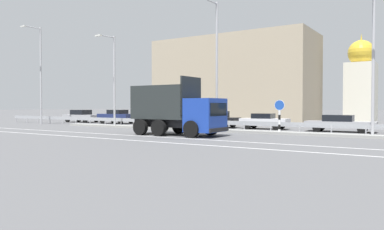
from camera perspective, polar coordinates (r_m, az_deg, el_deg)
name	(u,v)px	position (r m, az deg, el deg)	size (l,w,h in m)	color
ground_plane	(181,133)	(26.49, -1.73, -2.75)	(320.00, 320.00, 0.00)	#565659
lane_strip_0	(160,137)	(23.06, -4.90, -3.37)	(52.75, 0.16, 0.01)	silver
lane_strip_1	(132,140)	(21.13, -9.11, -3.83)	(52.75, 0.16, 0.01)	silver
median_island	(201,130)	(28.76, 1.33, -2.24)	(29.02, 1.10, 0.18)	gray
median_guardrail	(208,123)	(29.70, 2.48, -1.20)	(52.75, 0.09, 0.78)	#9EA0A5
dump_truck	(186,116)	(24.03, -0.90, -0.11)	(6.30, 2.63, 3.77)	#19389E
median_road_sign	(279,116)	(25.99, 13.18, -0.18)	(0.71, 0.16, 2.33)	white
street_lamp_0	(40,71)	(42.50, -22.20, 6.21)	(0.70, 2.16, 10.13)	#ADADB2
street_lamp_1	(113,77)	(34.38, -11.94, 5.75)	(0.71, 2.00, 8.18)	#ADADB2
street_lamp_2	(215,59)	(28.00, 3.58, 8.47)	(0.71, 2.75, 9.63)	#ADADB2
street_lamp_3	(373,39)	(24.94, 25.92, 10.37)	(0.71, 2.78, 10.61)	#ADADB2
parked_car_0	(82,116)	(45.50, -16.47, -0.15)	(4.65, 2.14, 1.45)	#A3A3A8
parked_car_1	(117,116)	(41.32, -11.39, -0.22)	(4.18, 2.08, 1.49)	navy
parked_car_2	(161,118)	(36.79, -4.70, -0.43)	(4.67, 2.18, 1.42)	#B27A14
parked_car_3	(216,119)	(33.55, 3.67, -0.64)	(4.28, 1.88, 1.45)	black
parked_car_4	(264,121)	(31.41, 10.97, -0.89)	(3.99, 2.06, 1.30)	silver
parked_car_5	(340,123)	(29.61, 21.60, -1.15)	(4.98, 2.00, 1.26)	#A3A3A8
background_building_0	(234,79)	(51.27, 6.38, 5.42)	(21.33, 8.87, 11.02)	tan
church_tower	(361,82)	(52.46, 24.33, 4.65)	(3.60, 3.60, 11.16)	silver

